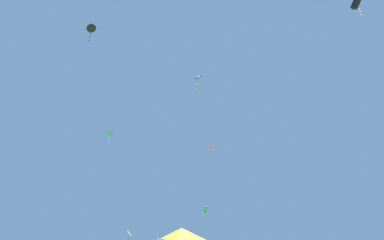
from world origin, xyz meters
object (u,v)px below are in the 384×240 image
kite_black_box (356,3)px  kite_green_box (206,210)px  kite_black_delta (91,28)px  kite_white_diamond (130,234)px  kite_green_delta (110,133)px  kite_pink_box (212,147)px  kite_blue_delta (198,78)px

kite_black_box → kite_green_box: kite_black_box is taller
kite_black_delta → kite_white_diamond: kite_black_delta is taller
kite_green_delta → kite_white_diamond: bearing=-31.1°
kite_pink_box → kite_white_diamond: 13.72m
kite_green_delta → kite_green_box: size_ratio=3.87×
kite_green_delta → kite_pink_box: size_ratio=3.91×
kite_black_delta → kite_black_box: 27.40m
kite_green_delta → kite_black_delta: (4.68, -18.96, 0.97)m
kite_pink_box → kite_green_box: kite_pink_box is taller
kite_black_delta → kite_green_box: kite_black_delta is taller
kite_green_delta → kite_black_delta: kite_black_delta is taller
kite_green_delta → kite_green_box: 21.53m
kite_black_box → kite_green_box: (-16.64, 9.81, -18.57)m
kite_black_box → kite_black_delta: bearing=-175.9°
kite_green_box → kite_white_diamond: size_ratio=0.44×
kite_pink_box → kite_white_diamond: kite_pink_box is taller
kite_black_delta → kite_blue_delta: (9.74, 12.20, 3.79)m
kite_pink_box → kite_blue_delta: bearing=114.4°
kite_green_box → kite_pink_box: bearing=-73.6°
kite_black_delta → kite_black_box: bearing=4.1°
kite_black_box → kite_blue_delta: bearing=149.4°
kite_green_delta → kite_green_box: bearing=-25.5°
kite_white_diamond → kite_pink_box: bearing=-33.2°
kite_black_delta → kite_white_diamond: bearing=83.9°
kite_black_delta → kite_pink_box: bearing=38.2°
kite_pink_box → kite_white_diamond: bearing=146.8°
kite_blue_delta → kite_green_box: (0.66, -0.43, -18.34)m
kite_green_box → kite_white_diamond: (-8.78, 3.39, -1.77)m
kite_black_delta → kite_pink_box: (11.26, 8.85, -8.86)m
kite_green_delta → kite_black_box: (31.72, -17.01, 4.98)m
kite_green_delta → kite_black_delta: bearing=-76.1°
kite_green_box → kite_white_diamond: 9.57m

